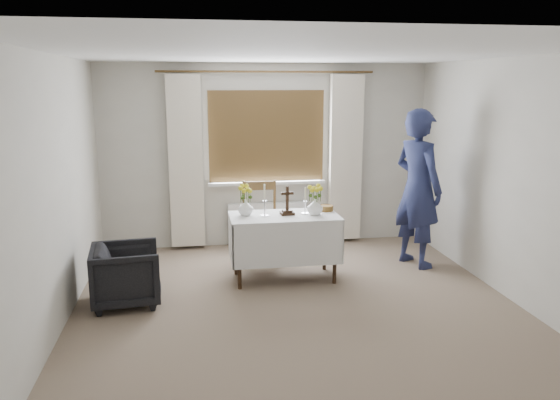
{
  "coord_description": "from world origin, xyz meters",
  "views": [
    {
      "loc": [
        -1.01,
        -4.92,
        2.24
      ],
      "look_at": [
        -0.08,
        0.83,
        0.98
      ],
      "focal_mm": 35.0,
      "sensor_mm": 36.0,
      "label": 1
    }
  ],
  "objects_px": {
    "armchair": "(126,275)",
    "flower_vase_right": "(315,207)",
    "altar_table": "(284,247)",
    "wooden_cross": "(287,200)",
    "wooden_chair": "(261,222)",
    "person": "(418,188)",
    "flower_vase_left": "(246,207)"
  },
  "relations": [
    {
      "from": "armchair",
      "to": "flower_vase_right",
      "type": "xyz_separation_m",
      "value": [
        2.07,
        0.42,
        0.55
      ]
    },
    {
      "from": "altar_table",
      "to": "wooden_cross",
      "type": "height_order",
      "value": "wooden_cross"
    },
    {
      "from": "wooden_chair",
      "to": "person",
      "type": "xyz_separation_m",
      "value": [
        1.88,
        -0.44,
        0.47
      ]
    },
    {
      "from": "person",
      "to": "flower_vase_left",
      "type": "height_order",
      "value": "person"
    },
    {
      "from": "wooden_chair",
      "to": "flower_vase_right",
      "type": "xyz_separation_m",
      "value": [
        0.53,
        -0.73,
        0.35
      ]
    },
    {
      "from": "altar_table",
      "to": "flower_vase_left",
      "type": "bearing_deg",
      "value": 171.35
    },
    {
      "from": "armchair",
      "to": "wooden_cross",
      "type": "xyz_separation_m",
      "value": [
        1.76,
        0.47,
        0.62
      ]
    },
    {
      "from": "altar_table",
      "to": "wooden_cross",
      "type": "relative_size",
      "value": 3.72
    },
    {
      "from": "flower_vase_right",
      "to": "flower_vase_left",
      "type": "bearing_deg",
      "value": 172.83
    },
    {
      "from": "altar_table",
      "to": "wooden_cross",
      "type": "distance_m",
      "value": 0.55
    },
    {
      "from": "altar_table",
      "to": "wooden_chair",
      "type": "xyz_separation_m",
      "value": [
        -0.18,
        0.7,
        0.12
      ]
    },
    {
      "from": "altar_table",
      "to": "person",
      "type": "bearing_deg",
      "value": 8.57
    },
    {
      "from": "armchair",
      "to": "flower_vase_right",
      "type": "bearing_deg",
      "value": -84.23
    },
    {
      "from": "wooden_cross",
      "to": "altar_table",
      "type": "bearing_deg",
      "value": -161.95
    },
    {
      "from": "person",
      "to": "flower_vase_right",
      "type": "distance_m",
      "value": 1.39
    },
    {
      "from": "person",
      "to": "flower_vase_right",
      "type": "bearing_deg",
      "value": 79.69
    },
    {
      "from": "altar_table",
      "to": "person",
      "type": "distance_m",
      "value": 1.82
    },
    {
      "from": "armchair",
      "to": "person",
      "type": "bearing_deg",
      "value": -84.03
    },
    {
      "from": "person",
      "to": "flower_vase_right",
      "type": "height_order",
      "value": "person"
    },
    {
      "from": "wooden_cross",
      "to": "flower_vase_right",
      "type": "xyz_separation_m",
      "value": [
        0.31,
        -0.05,
        -0.07
      ]
    },
    {
      "from": "wooden_chair",
      "to": "flower_vase_left",
      "type": "bearing_deg",
      "value": -111.71
    },
    {
      "from": "altar_table",
      "to": "armchair",
      "type": "height_order",
      "value": "altar_table"
    },
    {
      "from": "person",
      "to": "wooden_cross",
      "type": "bearing_deg",
      "value": 75.85
    },
    {
      "from": "altar_table",
      "to": "armchair",
      "type": "xyz_separation_m",
      "value": [
        -1.72,
        -0.46,
        -0.07
      ]
    },
    {
      "from": "wooden_cross",
      "to": "person",
      "type": "bearing_deg",
      "value": 2.78
    },
    {
      "from": "altar_table",
      "to": "flower_vase_left",
      "type": "relative_size",
      "value": 6.75
    },
    {
      "from": "armchair",
      "to": "person",
      "type": "relative_size",
      "value": 0.35
    },
    {
      "from": "person",
      "to": "wooden_cross",
      "type": "xyz_separation_m",
      "value": [
        -1.67,
        -0.24,
        -0.04
      ]
    },
    {
      "from": "armchair",
      "to": "flower_vase_left",
      "type": "xyz_separation_m",
      "value": [
        1.29,
        0.52,
        0.54
      ]
    },
    {
      "from": "altar_table",
      "to": "person",
      "type": "relative_size",
      "value": 0.64
    },
    {
      "from": "flower_vase_left",
      "to": "armchair",
      "type": "bearing_deg",
      "value": -157.91
    },
    {
      "from": "wooden_chair",
      "to": "person",
      "type": "relative_size",
      "value": 0.52
    }
  ]
}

